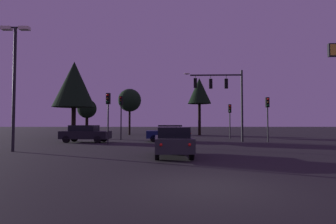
{
  "coord_description": "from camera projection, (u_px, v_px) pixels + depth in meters",
  "views": [
    {
      "loc": [
        -1.17,
        -7.19,
        1.73
      ],
      "look_at": [
        -0.93,
        20.81,
        2.87
      ],
      "focal_mm": 28.46,
      "sensor_mm": 36.0,
      "label": 1
    }
  ],
  "objects": [
    {
      "name": "tree_right_cluster",
      "position": [
        199.0,
        91.0,
        37.25
      ],
      "size": [
        3.25,
        3.25,
        8.03
      ],
      "color": "black",
      "rests_on": "ground"
    },
    {
      "name": "traffic_signal_mast_arm",
      "position": [
        223.0,
        91.0,
        24.48
      ],
      "size": [
        5.41,
        0.55,
        6.56
      ],
      "color": "#232326",
      "rests_on": "ground"
    },
    {
      "name": "traffic_light_far_side",
      "position": [
        268.0,
        110.0,
        23.82
      ],
      "size": [
        0.31,
        0.36,
        4.02
      ],
      "color": "#232326",
      "rests_on": "ground"
    },
    {
      "name": "car_crossing_right",
      "position": [
        85.0,
        133.0,
        23.53
      ],
      "size": [
        4.42,
        2.19,
        1.52
      ],
      "color": "black",
      "rests_on": "ground"
    },
    {
      "name": "parking_lot_lamp_post",
      "position": [
        14.0,
        71.0,
        16.17
      ],
      "size": [
        1.7,
        0.36,
        7.62
      ],
      "color": "#232326",
      "rests_on": "ground"
    },
    {
      "name": "traffic_light_median",
      "position": [
        121.0,
        109.0,
        27.32
      ],
      "size": [
        0.36,
        0.39,
        4.48
      ],
      "color": "#232326",
      "rests_on": "ground"
    },
    {
      "name": "tree_left_far",
      "position": [
        87.0,
        109.0,
        45.73
      ],
      "size": [
        3.24,
        3.24,
        5.78
      ],
      "color": "black",
      "rests_on": "ground"
    },
    {
      "name": "traffic_light_corner_left",
      "position": [
        108.0,
        108.0,
        21.49
      ],
      "size": [
        0.35,
        0.38,
        4.14
      ],
      "color": "#232326",
      "rests_on": "ground"
    },
    {
      "name": "tree_center_horizon",
      "position": [
        130.0,
        100.0,
        38.24
      ],
      "size": [
        3.29,
        3.29,
        6.62
      ],
      "color": "black",
      "rests_on": "ground"
    },
    {
      "name": "tree_behind_sign",
      "position": [
        74.0,
        85.0,
        30.55
      ],
      "size": [
        4.72,
        4.72,
        8.79
      ],
      "color": "black",
      "rests_on": "ground"
    },
    {
      "name": "car_nearside_lane",
      "position": [
        173.0,
        141.0,
        13.71
      ],
      "size": [
        1.92,
        4.14,
        1.52
      ],
      "color": "#232328",
      "rests_on": "ground"
    },
    {
      "name": "ground_plane",
      "position": [
        176.0,
        137.0,
        31.6
      ],
      "size": [
        168.0,
        168.0,
        0.0
      ],
      "primitive_type": "plane",
      "color": "black",
      "rests_on": "ground"
    },
    {
      "name": "car_crossing_left",
      "position": [
        168.0,
        133.0,
        24.6
      ],
      "size": [
        4.13,
        2.06,
        1.52
      ],
      "color": "#0F1947",
      "rests_on": "ground"
    },
    {
      "name": "traffic_light_corner_right",
      "position": [
        230.0,
        114.0,
        28.45
      ],
      "size": [
        0.3,
        0.35,
        3.71
      ],
      "color": "#232326",
      "rests_on": "ground"
    }
  ]
}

